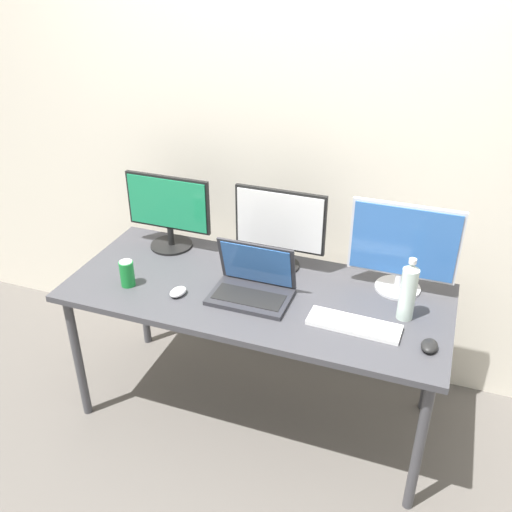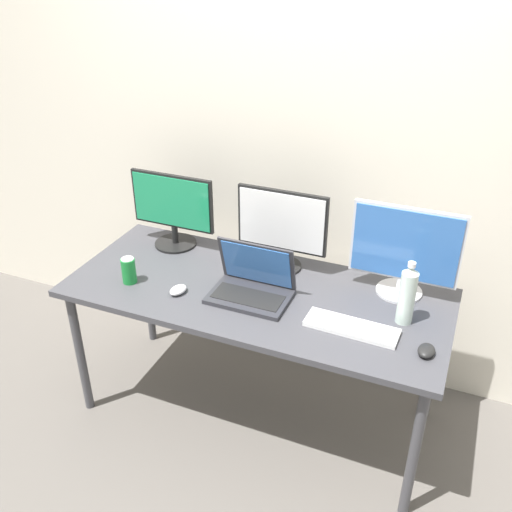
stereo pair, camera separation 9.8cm
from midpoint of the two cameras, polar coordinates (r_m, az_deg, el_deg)
ground_plane at (r=3.08m, az=0.94°, el=-15.08°), size 16.00×16.00×0.00m
wall_back at (r=2.88m, az=5.63°, el=12.02°), size 7.00×0.08×2.60m
work_desk at (r=2.64m, az=1.06°, el=-4.55°), size 1.75×0.74×0.74m
monitor_left at (r=2.92m, az=-7.38°, el=4.73°), size 0.45×0.22×0.39m
monitor_center at (r=2.68m, az=3.64°, el=2.89°), size 0.44×0.20×0.40m
monitor_right at (r=2.58m, az=15.72°, el=0.56°), size 0.48×0.21×0.42m
laptop_silver at (r=2.55m, az=0.64°, el=-2.83°), size 0.36×0.24×0.25m
keyboard_main at (r=2.40m, az=10.69°, el=-7.05°), size 0.39×0.14×0.02m
mouse_by_keyboard at (r=2.34m, az=17.84°, el=-9.01°), size 0.07×0.10×0.03m
mouse_by_laptop at (r=2.60m, az=-6.72°, el=-3.41°), size 0.08×0.10×0.03m
water_bottle at (r=2.43m, az=16.01°, el=-3.77°), size 0.07×0.07×0.29m
soda_can_near_keyboard at (r=2.69m, az=-11.60°, el=-1.43°), size 0.07×0.07×0.13m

